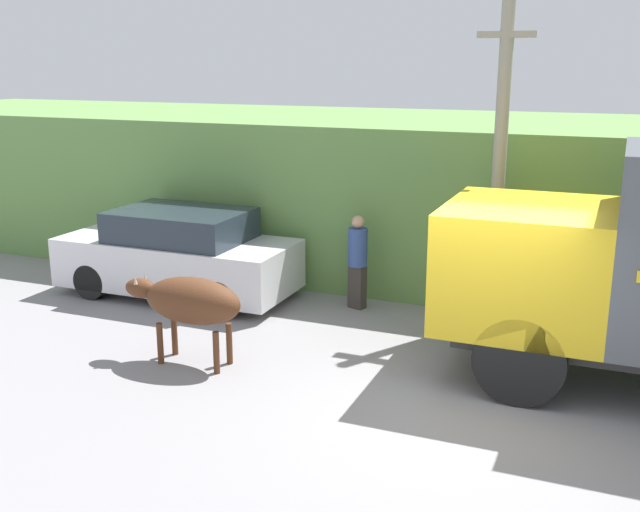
{
  "coord_description": "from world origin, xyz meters",
  "views": [
    {
      "loc": [
        1.61,
        -8.92,
        4.29
      ],
      "look_at": [
        -2.26,
        0.52,
        1.6
      ],
      "focal_mm": 42.0,
      "sensor_mm": 36.0,
      "label": 1
    }
  ],
  "objects_px": {
    "brown_cow": "(190,301)",
    "utility_pole": "(500,158)",
    "parked_suv": "(178,254)",
    "pedestrian_on_hill": "(358,258)"
  },
  "relations": [
    {
      "from": "parked_suv",
      "to": "brown_cow",
      "type": "bearing_deg",
      "value": -55.9
    },
    {
      "from": "brown_cow",
      "to": "pedestrian_on_hill",
      "type": "xyz_separation_m",
      "value": [
        1.38,
        3.27,
        -0.03
      ]
    },
    {
      "from": "brown_cow",
      "to": "parked_suv",
      "type": "distance_m",
      "value": 3.34
    },
    {
      "from": "parked_suv",
      "to": "pedestrian_on_hill",
      "type": "height_order",
      "value": "pedestrian_on_hill"
    },
    {
      "from": "parked_suv",
      "to": "pedestrian_on_hill",
      "type": "distance_m",
      "value": 3.38
    },
    {
      "from": "brown_cow",
      "to": "utility_pole",
      "type": "relative_size",
      "value": 0.36
    },
    {
      "from": "pedestrian_on_hill",
      "to": "utility_pole",
      "type": "xyz_separation_m",
      "value": [
        2.32,
        0.17,
        1.85
      ]
    },
    {
      "from": "parked_suv",
      "to": "utility_pole",
      "type": "xyz_separation_m",
      "value": [
        5.65,
        0.74,
        1.98
      ]
    },
    {
      "from": "brown_cow",
      "to": "pedestrian_on_hill",
      "type": "distance_m",
      "value": 3.55
    },
    {
      "from": "brown_cow",
      "to": "utility_pole",
      "type": "xyz_separation_m",
      "value": [
        3.7,
        3.45,
        1.82
      ]
    }
  ]
}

